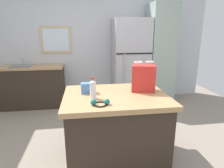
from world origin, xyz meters
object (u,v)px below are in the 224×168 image
(refrigerator, at_px, (131,62))
(shopping_bag, at_px, (143,78))
(bottle, at_px, (93,89))
(tall_cabinet, at_px, (160,54))
(kitchen_island, at_px, (115,127))
(ear_defenders, at_px, (100,103))
(small_box, at_px, (87,88))

(refrigerator, distance_m, shopping_bag, 1.97)
(shopping_bag, bearing_deg, bottle, -162.29)
(tall_cabinet, relative_size, shopping_bag, 5.87)
(kitchen_island, xyz_separation_m, bottle, (-0.27, -0.10, 0.55))
(bottle, bearing_deg, tall_cabinet, 52.67)
(tall_cabinet, bearing_deg, refrigerator, -179.98)
(refrigerator, distance_m, ear_defenders, 2.51)
(tall_cabinet, bearing_deg, kitchen_island, -123.72)
(ear_defenders, bearing_deg, tall_cabinet, 56.17)
(kitchen_island, xyz_separation_m, shopping_bag, (0.37, 0.10, 0.60))
(shopping_bag, relative_size, bottle, 1.51)
(refrigerator, bearing_deg, ear_defenders, -110.68)
(kitchen_island, height_order, shopping_bag, shopping_bag)
(refrigerator, bearing_deg, tall_cabinet, 0.02)
(shopping_bag, distance_m, bottle, 0.67)
(small_box, bearing_deg, kitchen_island, -18.86)
(refrigerator, bearing_deg, shopping_bag, -99.04)
(ear_defenders, bearing_deg, refrigerator, 69.32)
(kitchen_island, bearing_deg, bottle, -159.25)
(tall_cabinet, relative_size, small_box, 14.95)
(tall_cabinet, relative_size, ear_defenders, 11.03)
(small_box, distance_m, ear_defenders, 0.44)
(tall_cabinet, height_order, bottle, tall_cabinet)
(tall_cabinet, distance_m, small_box, 2.57)
(tall_cabinet, xyz_separation_m, bottle, (-1.64, -2.15, -0.11))
(bottle, xyz_separation_m, ear_defenders, (0.06, -0.20, -0.09))
(refrigerator, relative_size, tall_cabinet, 0.86)
(kitchen_island, xyz_separation_m, ear_defenders, (-0.21, -0.31, 0.46))
(shopping_bag, bearing_deg, kitchen_island, -164.63)
(kitchen_island, distance_m, small_box, 0.61)
(kitchen_island, distance_m, ear_defenders, 0.59)
(bottle, bearing_deg, kitchen_island, 20.75)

